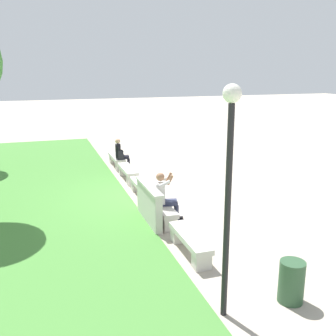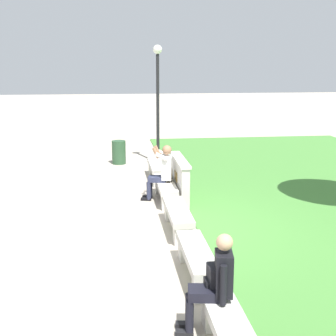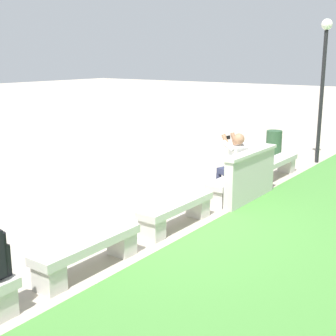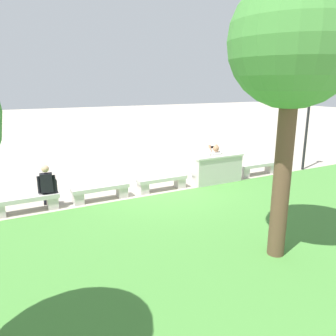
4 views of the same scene
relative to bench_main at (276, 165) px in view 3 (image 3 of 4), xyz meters
name	(u,v)px [view 3 (image 3 of 4)]	position (x,y,z in m)	size (l,w,h in m)	color
ground_plane	(177,227)	(4.09, 0.00, -0.29)	(80.00, 80.00, 0.00)	#B2A593
bench_main	(276,165)	(0.00, 0.00, 0.00)	(1.69, 0.40, 0.45)	beige
bench_near	(235,184)	(2.04, 0.00, 0.00)	(1.69, 0.40, 0.45)	beige
bench_mid	(177,210)	(4.09, 0.00, 0.00)	(1.69, 0.40, 0.45)	beige
bench_far	(88,250)	(6.13, 0.00, 0.00)	(1.69, 0.40, 0.45)	beige
backrest_wall_with_plaque	(250,176)	(2.04, 0.34, 0.22)	(1.87, 0.24, 1.01)	beige
person_photographer	(234,161)	(1.98, -0.08, 0.44)	(0.53, 0.78, 1.32)	black
trash_bin	(274,144)	(-2.21, -1.01, 0.08)	(0.44, 0.44, 0.75)	#2D5133
lamp_post	(323,70)	(-2.18, 0.25, 2.16)	(0.28, 0.28, 3.73)	black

